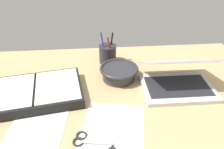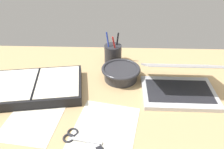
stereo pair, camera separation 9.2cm
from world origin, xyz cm
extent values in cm
cube|color=tan|center=(0.00, 0.00, 1.00)|extent=(140.00, 100.00, 2.00)
cube|color=silver|center=(27.34, 7.09, 2.90)|extent=(30.54, 21.59, 1.80)
cube|color=#232328|center=(27.34, 7.09, 3.92)|extent=(26.85, 15.58, 0.24)
cube|color=silver|center=(27.39, 12.48, 13.08)|extent=(30.52, 19.19, 11.27)
cube|color=silver|center=(27.38, 12.06, 12.84)|extent=(28.07, 17.08, 9.79)
cylinder|color=#2D2D33|center=(2.91, 17.90, 4.67)|extent=(15.22, 15.22, 5.34)
torus|color=#2D2D33|center=(2.91, 17.90, 7.34)|extent=(17.90, 17.90, 1.43)
cylinder|color=#28282D|center=(-1.25, 33.42, 6.72)|extent=(8.78, 8.78, 9.43)
cylinder|color=black|center=(0.61, 34.96, 10.58)|extent=(2.38, 2.70, 15.15)
cylinder|color=#233899|center=(-3.31, 32.16, 10.85)|extent=(3.15, 4.69, 15.34)
cylinder|color=#B21E1E|center=(-0.47, 31.13, 10.26)|extent=(3.55, 1.75, 14.42)
cube|color=black|center=(-33.00, 7.24, 4.11)|extent=(41.23, 30.15, 4.23)
cube|color=silver|center=(-42.04, 5.80, 6.38)|extent=(20.90, 24.85, 0.30)
cube|color=silver|center=(-23.96, 8.69, 6.38)|extent=(20.90, 24.85, 0.30)
cube|color=black|center=(-33.00, 7.24, 6.53)|extent=(4.32, 22.20, 0.30)
cube|color=#B7B7BC|center=(-8.09, -19.08, 2.60)|extent=(10.38, 2.92, 0.30)
cube|color=#B7B7BC|center=(-8.09, -19.08, 2.30)|extent=(9.26, 6.73, 0.30)
torus|color=#232328|center=(-14.44, -17.99, 2.30)|extent=(3.90, 3.90, 0.70)
torus|color=#232328|center=(-13.45, -15.50, 2.30)|extent=(3.90, 3.90, 0.70)
cube|color=silver|center=(-2.84, -14.52, 2.08)|extent=(26.68, 32.24, 0.16)
cube|color=silver|center=(-28.90, -8.50, 2.08)|extent=(22.07, 27.75, 0.16)
cube|color=silver|center=(-4.38, -20.89, 2.50)|extent=(1.65, 1.65, 0.60)
camera|label=1|loc=(-7.37, -66.00, 60.32)|focal=35.00mm
camera|label=2|loc=(1.87, -66.22, 60.32)|focal=35.00mm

